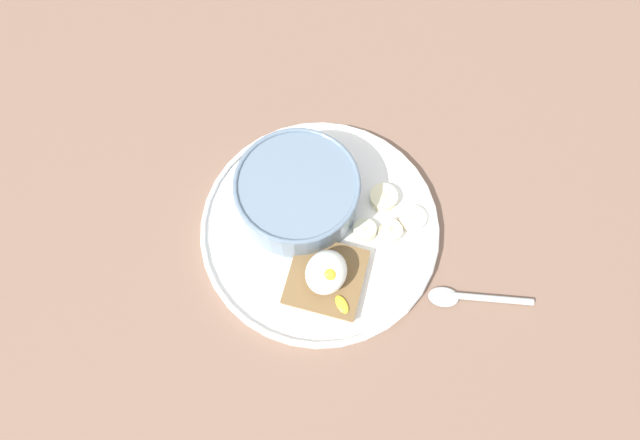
% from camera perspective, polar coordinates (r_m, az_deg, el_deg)
% --- Properties ---
extents(ground_plane, '(1.20, 1.20, 0.02)m').
position_cam_1_polar(ground_plane, '(0.63, -0.00, -1.33)').
color(ground_plane, '#7C5E4D').
rests_on(ground_plane, ground).
extents(plate, '(0.29, 0.29, 0.02)m').
position_cam_1_polar(plate, '(0.61, -0.00, -0.75)').
color(plate, white).
rests_on(plate, ground_plane).
extents(oatmeal_bowl, '(0.15, 0.15, 0.06)m').
position_cam_1_polar(oatmeal_bowl, '(0.60, -2.56, 3.07)').
color(oatmeal_bowl, slate).
rests_on(oatmeal_bowl, plate).
extents(toast_slice, '(0.10, 0.10, 0.01)m').
position_cam_1_polar(toast_slice, '(0.58, 0.69, -6.56)').
color(toast_slice, brown).
rests_on(toast_slice, plate).
extents(poached_egg, '(0.06, 0.07, 0.04)m').
position_cam_1_polar(poached_egg, '(0.56, 0.76, -6.04)').
color(poached_egg, white).
rests_on(poached_egg, toast_slice).
extents(banana_slice_front, '(0.04, 0.04, 0.01)m').
position_cam_1_polar(banana_slice_front, '(0.62, 7.27, 2.55)').
color(banana_slice_front, '#FAEFBB').
rests_on(banana_slice_front, plate).
extents(banana_slice_left, '(0.04, 0.04, 0.01)m').
position_cam_1_polar(banana_slice_left, '(0.62, 10.50, 0.22)').
color(banana_slice_left, '#F7E7C4').
rests_on(banana_slice_left, plate).
extents(banana_slice_back, '(0.04, 0.04, 0.02)m').
position_cam_1_polar(banana_slice_back, '(0.61, 8.07, -1.24)').
color(banana_slice_back, beige).
rests_on(banana_slice_back, plate).
extents(banana_slice_right, '(0.04, 0.04, 0.01)m').
position_cam_1_polar(banana_slice_right, '(0.60, 5.14, -1.16)').
color(banana_slice_right, '#EFF1C7').
rests_on(banana_slice_right, plate).
extents(spoon, '(0.05, 0.12, 0.01)m').
position_cam_1_polar(spoon, '(0.61, 16.40, -8.64)').
color(spoon, silver).
rests_on(spoon, ground_plane).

